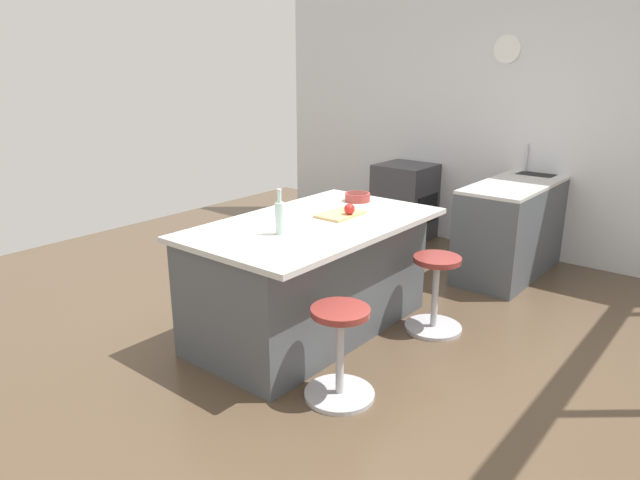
# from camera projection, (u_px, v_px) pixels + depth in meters

# --- Properties ---
(ground_plane) EXTENTS (7.65, 7.65, 0.00)m
(ground_plane) POSITION_uv_depth(u_px,v_px,m) (318.00, 334.00, 4.39)
(ground_plane) COLOR brown
(interior_partition_left) EXTENTS (0.15, 5.47, 2.90)m
(interior_partition_left) POSITION_uv_depth(u_px,v_px,m) (491.00, 115.00, 6.14)
(interior_partition_left) COLOR silver
(interior_partition_left) RESTS_ON ground_plane
(sink_cabinet) EXTENTS (2.13, 0.60, 1.18)m
(sink_cabinet) POSITION_uv_depth(u_px,v_px,m) (526.00, 220.00, 5.81)
(sink_cabinet) COLOR #4C5156
(sink_cabinet) RESTS_ON ground_plane
(oven_range) EXTENTS (0.60, 0.61, 0.87)m
(oven_range) POSITION_uv_depth(u_px,v_px,m) (405.00, 202.00, 6.67)
(oven_range) COLOR #38383D
(oven_range) RESTS_ON ground_plane
(kitchen_island) EXTENTS (1.92, 1.13, 0.88)m
(kitchen_island) POSITION_uv_depth(u_px,v_px,m) (310.00, 276.00, 4.33)
(kitchen_island) COLOR #4C5156
(kitchen_island) RESTS_ON ground_plane
(stool_by_window) EXTENTS (0.44, 0.44, 0.60)m
(stool_by_window) POSITION_uv_depth(u_px,v_px,m) (435.00, 296.00, 4.38)
(stool_by_window) COLOR #B7B7BC
(stool_by_window) RESTS_ON ground_plane
(stool_middle) EXTENTS (0.44, 0.44, 0.60)m
(stool_middle) POSITION_uv_depth(u_px,v_px,m) (340.00, 356.00, 3.49)
(stool_middle) COLOR #B7B7BC
(stool_middle) RESTS_ON ground_plane
(cutting_board) EXTENTS (0.36, 0.24, 0.02)m
(cutting_board) POSITION_uv_depth(u_px,v_px,m) (340.00, 214.00, 4.33)
(cutting_board) COLOR tan
(cutting_board) RESTS_ON kitchen_island
(apple_red) EXTENTS (0.08, 0.08, 0.08)m
(apple_red) POSITION_uv_depth(u_px,v_px,m) (349.00, 209.00, 4.28)
(apple_red) COLOR red
(apple_red) RESTS_ON cutting_board
(water_bottle) EXTENTS (0.06, 0.06, 0.31)m
(water_bottle) POSITION_uv_depth(u_px,v_px,m) (280.00, 217.00, 3.83)
(water_bottle) COLOR silver
(water_bottle) RESTS_ON kitchen_island
(fruit_bowl) EXTENTS (0.21, 0.21, 0.07)m
(fruit_bowl) POSITION_uv_depth(u_px,v_px,m) (358.00, 197.00, 4.77)
(fruit_bowl) COLOR #993833
(fruit_bowl) RESTS_ON kitchen_island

